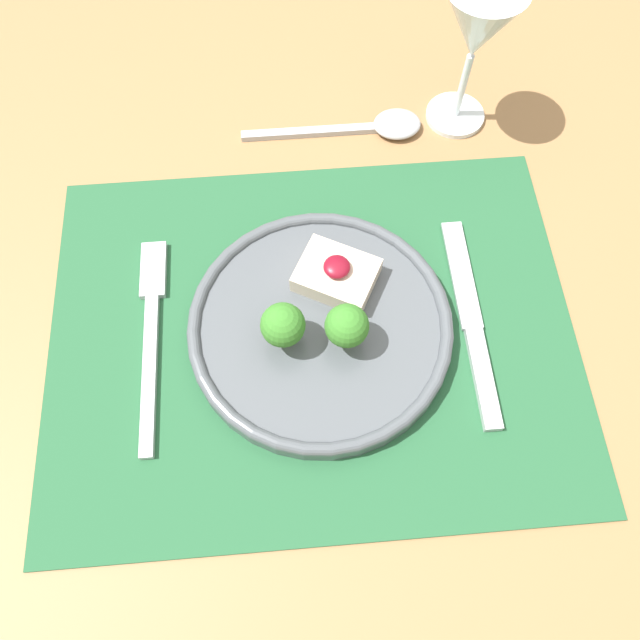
% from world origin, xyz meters
% --- Properties ---
extents(ground_plane, '(8.00, 8.00, 0.00)m').
position_xyz_m(ground_plane, '(0.00, 0.00, 0.00)').
color(ground_plane, brown).
extents(dining_table, '(1.59, 1.10, 0.76)m').
position_xyz_m(dining_table, '(0.00, 0.00, 0.68)').
color(dining_table, olive).
rests_on(dining_table, ground_plane).
extents(placemat, '(0.49, 0.38, 0.00)m').
position_xyz_m(placemat, '(0.00, 0.00, 0.76)').
color(placemat, '#235633').
rests_on(placemat, dining_table).
extents(dinner_plate, '(0.24, 0.24, 0.07)m').
position_xyz_m(dinner_plate, '(0.01, 0.00, 0.77)').
color(dinner_plate, '#4C5156').
rests_on(dinner_plate, placemat).
extents(fork, '(0.02, 0.21, 0.01)m').
position_xyz_m(fork, '(-0.15, 0.02, 0.76)').
color(fork, '#B2B2B7').
rests_on(fork, placemat).
extents(knife, '(0.02, 0.21, 0.01)m').
position_xyz_m(knife, '(0.15, -0.01, 0.76)').
color(knife, '#B2B2B7').
rests_on(knife, placemat).
extents(spoon, '(0.20, 0.04, 0.02)m').
position_xyz_m(spoon, '(0.09, 0.24, 0.76)').
color(spoon, '#B2B2B7').
rests_on(spoon, dining_table).
extents(wine_glass_near, '(0.08, 0.08, 0.16)m').
position_xyz_m(wine_glass_near, '(0.18, 0.25, 0.87)').
color(wine_glass_near, white).
rests_on(wine_glass_near, dining_table).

